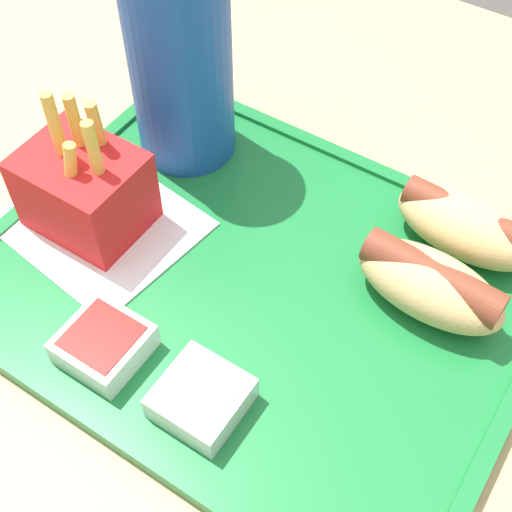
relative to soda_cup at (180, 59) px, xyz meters
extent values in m
cube|color=tan|center=(0.10, -0.11, -0.47)|extent=(1.03, 0.92, 0.73)
cube|color=#197233|center=(0.13, -0.09, -0.09)|extent=(0.40, 0.31, 0.01)
cube|color=#197233|center=(0.13, -0.24, -0.09)|extent=(0.40, 0.01, 0.00)
cube|color=#197233|center=(0.13, 0.06, -0.09)|extent=(0.40, 0.01, 0.00)
cube|color=#197233|center=(-0.07, -0.09, -0.09)|extent=(0.01, 0.31, 0.00)
cube|color=#197233|center=(0.32, -0.09, -0.09)|extent=(0.01, 0.31, 0.00)
cube|color=white|center=(0.00, -0.11, -0.09)|extent=(0.16, 0.14, 0.00)
cylinder|color=#194CA5|center=(0.00, 0.00, 0.00)|extent=(0.08, 0.08, 0.17)
ellipsoid|color=#DBB270|center=(0.24, 0.02, -0.07)|extent=(0.11, 0.06, 0.05)
cylinder|color=brown|center=(0.24, 0.02, -0.06)|extent=(0.10, 0.03, 0.02)
ellipsoid|color=#DBB270|center=(0.24, -0.04, -0.07)|extent=(0.11, 0.06, 0.05)
cylinder|color=brown|center=(0.24, -0.04, -0.06)|extent=(0.10, 0.03, 0.03)
cube|color=red|center=(-0.01, -0.11, -0.06)|extent=(0.09, 0.07, 0.07)
cylinder|color=#E5C14C|center=(0.01, -0.11, -0.02)|extent=(0.02, 0.02, 0.08)
cylinder|color=#E5C14C|center=(-0.02, -0.10, -0.02)|extent=(0.02, 0.01, 0.08)
cylinder|color=#E5C14C|center=(-0.02, -0.11, -0.01)|extent=(0.01, 0.01, 0.09)
cylinder|color=#E5C14C|center=(-0.01, -0.12, -0.03)|extent=(0.02, 0.02, 0.06)
cylinder|color=#E5C14C|center=(-0.01, -0.09, -0.02)|extent=(0.01, 0.02, 0.07)
cube|color=silver|center=(0.15, -0.19, -0.08)|extent=(0.05, 0.05, 0.02)
cube|color=white|center=(0.15, -0.19, -0.07)|extent=(0.04, 0.04, 0.00)
cube|color=silver|center=(0.08, -0.20, -0.08)|extent=(0.05, 0.05, 0.02)
cube|color=#B21914|center=(0.08, -0.20, -0.07)|extent=(0.04, 0.04, 0.00)
camera|label=1|loc=(0.30, -0.35, 0.34)|focal=50.00mm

